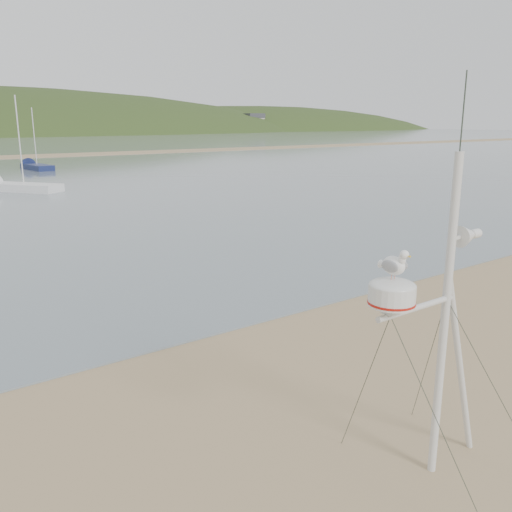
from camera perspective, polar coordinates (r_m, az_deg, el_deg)
ground at (r=7.23m, az=-13.00°, el=-24.75°), size 560.00×560.00×0.00m
mast_rig at (r=7.37m, az=18.73°, el=-13.09°), size 2.24×2.39×5.04m
sailboat_blue_far at (r=57.33m, az=-22.60°, el=8.74°), size 2.12×6.33×6.21m
sailboat_white_near at (r=39.93m, az=-25.08°, el=6.67°), size 5.16×6.38×6.63m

